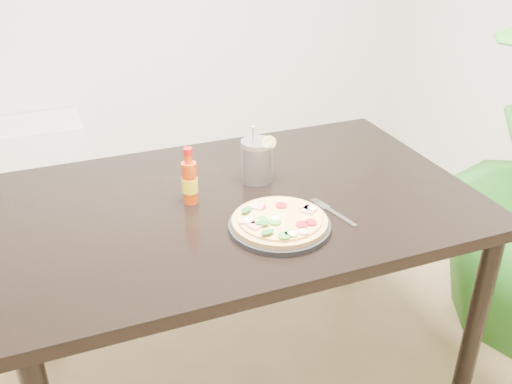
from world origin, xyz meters
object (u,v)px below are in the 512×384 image
object	(u,v)px
dining_table	(242,221)
fork	(332,211)
pizza	(280,220)
hot_sauce_bottle	(190,181)
cola_cup	(257,161)
plate	(280,226)

from	to	relation	value
dining_table	fork	distance (m)	0.29
pizza	hot_sauce_bottle	size ratio (longest dim) A/B	1.50
fork	pizza	bearing A→B (deg)	175.85
dining_table	pizza	world-z (taller)	pizza
fork	hot_sauce_bottle	bearing A→B (deg)	137.15
dining_table	cola_cup	xyz separation A→B (m)	(0.09, 0.10, 0.15)
cola_cup	fork	xyz separation A→B (m)	(0.12, -0.28, -0.06)
hot_sauce_bottle	plate	bearing A→B (deg)	-51.51
plate	fork	size ratio (longest dim) A/B	1.51
dining_table	fork	bearing A→B (deg)	-39.76
dining_table	pizza	size ratio (longest dim) A/B	5.30
hot_sauce_bottle	fork	world-z (taller)	hot_sauce_bottle
hot_sauce_bottle	cola_cup	bearing A→B (deg)	15.49
cola_cup	pizza	bearing A→B (deg)	-100.02
dining_table	plate	xyz separation A→B (m)	(0.04, -0.20, 0.09)
dining_table	fork	xyz separation A→B (m)	(0.21, -0.18, 0.09)
plate	cola_cup	bearing A→B (deg)	80.06
plate	fork	bearing A→B (deg)	8.32
dining_table	plate	size ratio (longest dim) A/B	4.94
pizza	hot_sauce_bottle	bearing A→B (deg)	128.16
pizza	cola_cup	size ratio (longest dim) A/B	1.37
pizza	fork	xyz separation A→B (m)	(0.18, 0.03, -0.02)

